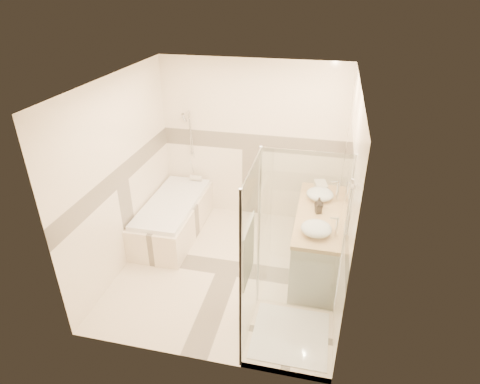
% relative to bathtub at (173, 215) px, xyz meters
% --- Properties ---
extents(room, '(2.82, 3.02, 2.52)m').
position_rel_bathtub_xyz_m(room, '(1.08, -0.64, 0.95)').
color(room, '#F8E3C5').
rests_on(room, ground).
extents(bathtub, '(0.75, 1.70, 0.56)m').
position_rel_bathtub_xyz_m(bathtub, '(0.00, 0.00, 0.00)').
color(bathtub, '#FDE8CA').
rests_on(bathtub, ground).
extents(vanity, '(0.58, 1.62, 0.85)m').
position_rel_bathtub_xyz_m(vanity, '(2.15, -0.35, 0.12)').
color(vanity, white).
rests_on(vanity, ground).
extents(shower_enclosure, '(0.96, 0.93, 2.04)m').
position_rel_bathtub_xyz_m(shower_enclosure, '(1.86, -1.62, 0.20)').
color(shower_enclosure, '#FDE8CA').
rests_on(shower_enclosure, ground).
extents(vessel_sink_near, '(0.36, 0.36, 0.14)m').
position_rel_bathtub_xyz_m(vessel_sink_near, '(2.13, 0.01, 0.62)').
color(vessel_sink_near, white).
rests_on(vessel_sink_near, vanity).
extents(vessel_sink_far, '(0.36, 0.36, 0.14)m').
position_rel_bathtub_xyz_m(vessel_sink_far, '(2.13, -0.84, 0.61)').
color(vessel_sink_far, white).
rests_on(vessel_sink_far, vanity).
extents(faucet_near, '(0.12, 0.03, 0.30)m').
position_rel_bathtub_xyz_m(faucet_near, '(2.35, 0.01, 0.71)').
color(faucet_near, silver).
rests_on(faucet_near, vanity).
extents(faucet_far, '(0.10, 0.03, 0.25)m').
position_rel_bathtub_xyz_m(faucet_far, '(2.35, -0.84, 0.69)').
color(faucet_far, silver).
rests_on(faucet_far, vanity).
extents(amenity_bottle_a, '(0.09, 0.09, 0.15)m').
position_rel_bathtub_xyz_m(amenity_bottle_a, '(2.13, -0.36, 0.62)').
color(amenity_bottle_a, black).
rests_on(amenity_bottle_a, vanity).
extents(amenity_bottle_b, '(0.15, 0.15, 0.16)m').
position_rel_bathtub_xyz_m(amenity_bottle_b, '(2.13, -0.25, 0.62)').
color(amenity_bottle_b, black).
rests_on(amenity_bottle_b, vanity).
extents(folded_towels, '(0.21, 0.29, 0.08)m').
position_rel_bathtub_xyz_m(folded_towels, '(2.13, 0.33, 0.58)').
color(folded_towels, white).
rests_on(folded_towels, vanity).
extents(rolled_towel, '(0.20, 0.09, 0.09)m').
position_rel_bathtub_xyz_m(rolled_towel, '(0.14, 0.72, 0.30)').
color(rolled_towel, white).
rests_on(rolled_towel, bathtub).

